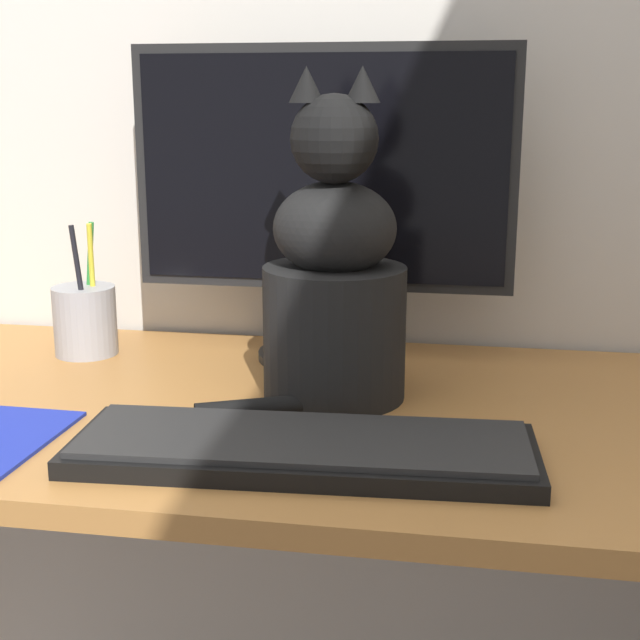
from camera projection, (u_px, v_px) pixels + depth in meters
desk at (273, 494)px, 1.03m from camera, size 1.46×0.57×0.76m
monitor at (322, 190)px, 1.12m from camera, size 0.49×0.17×0.40m
keyboard at (303, 448)px, 0.85m from camera, size 0.45×0.17×0.02m
cat at (334, 281)px, 0.99m from camera, size 0.22×0.21×0.37m
pen_cup at (85, 319)px, 1.19m from camera, size 0.08×0.08×0.18m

